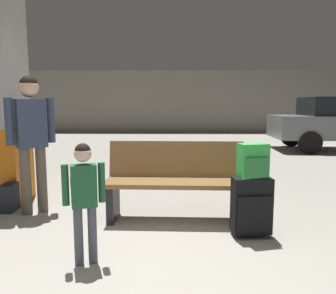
{
  "coord_description": "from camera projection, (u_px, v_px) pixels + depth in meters",
  "views": [
    {
      "loc": [
        0.24,
        -2.36,
        1.33
      ],
      "look_at": [
        0.18,
        1.3,
        0.85
      ],
      "focal_mm": 35.43,
      "sensor_mm": 36.0,
      "label": 1
    }
  ],
  "objects": [
    {
      "name": "adult",
      "position": [
        31.0,
        130.0,
        3.95
      ],
      "size": [
        0.47,
        0.39,
        1.66
      ],
      "color": "brown",
      "rests_on": "ground_plane"
    },
    {
      "name": "backpack_bright",
      "position": [
        253.0,
        161.0,
        3.24
      ],
      "size": [
        0.31,
        0.24,
        0.34
      ],
      "color": "green",
      "rests_on": "suitcase"
    },
    {
      "name": "structural_pillar",
      "position": [
        0.0,
        92.0,
        4.4
      ],
      "size": [
        0.57,
        0.57,
        2.98
      ],
      "color": "orange",
      "rests_on": "ground_plane"
    },
    {
      "name": "bench",
      "position": [
        176.0,
        181.0,
        3.82
      ],
      "size": [
        1.61,
        0.57,
        0.89
      ],
      "color": "brown",
      "rests_on": "ground_plane"
    },
    {
      "name": "child",
      "position": [
        84.0,
        191.0,
        2.7
      ],
      "size": [
        0.33,
        0.19,
        1.02
      ],
      "color": "#4C5160",
      "rests_on": "ground_plane"
    },
    {
      "name": "ground_plane",
      "position": [
        161.0,
        174.0,
        6.49
      ],
      "size": [
        18.0,
        18.0,
        0.1
      ],
      "primitive_type": "cube",
      "color": "gray"
    },
    {
      "name": "garage_back_wall",
      "position": [
        168.0,
        102.0,
        15.08
      ],
      "size": [
        18.0,
        0.12,
        2.8
      ],
      "primitive_type": "cube",
      "color": "gray",
      "rests_on": "ground_plane"
    },
    {
      "name": "suitcase",
      "position": [
        252.0,
        206.0,
        3.3
      ],
      "size": [
        0.4,
        0.26,
        0.6
      ],
      "color": "black",
      "rests_on": "ground_plane"
    },
    {
      "name": "backpack_dark_floor",
      "position": [
        8.0,
        198.0,
        4.12
      ],
      "size": [
        0.2,
        0.28,
        0.34
      ],
      "color": "#1E232D",
      "rests_on": "ground_plane"
    }
  ]
}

